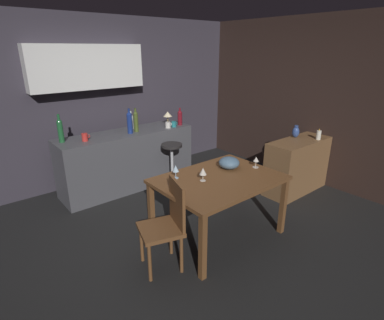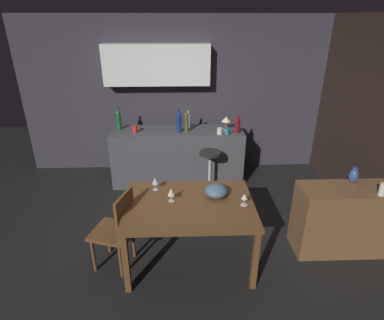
# 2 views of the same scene
# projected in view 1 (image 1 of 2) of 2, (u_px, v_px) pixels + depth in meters

# --- Properties ---
(ground_plane) EXTENTS (9.00, 9.00, 0.00)m
(ground_plane) POSITION_uv_depth(u_px,v_px,m) (186.00, 224.00, 3.91)
(ground_plane) COLOR black
(wall_kitchen_back) EXTENTS (5.20, 0.33, 2.60)m
(wall_kitchen_back) POSITION_uv_depth(u_px,v_px,m) (102.00, 95.00, 4.89)
(wall_kitchen_back) COLOR #38333D
(wall_kitchen_back) RESTS_ON ground_plane
(wall_side_right) EXTENTS (0.10, 4.40, 2.60)m
(wall_side_right) POSITION_uv_depth(u_px,v_px,m) (292.00, 99.00, 5.19)
(wall_side_right) COLOR #33231E
(wall_side_right) RESTS_ON ground_plane
(dining_table) EXTENTS (1.37, 1.00, 0.74)m
(dining_table) POSITION_uv_depth(u_px,v_px,m) (219.00, 184.00, 3.46)
(dining_table) COLOR brown
(dining_table) RESTS_ON ground_plane
(kitchen_counter) EXTENTS (2.10, 0.60, 0.90)m
(kitchen_counter) POSITION_uv_depth(u_px,v_px,m) (128.00, 160.00, 4.84)
(kitchen_counter) COLOR #4C4C51
(kitchen_counter) RESTS_ON ground_plane
(sideboard_cabinet) EXTENTS (1.10, 0.44, 0.82)m
(sideboard_cabinet) POSITION_uv_depth(u_px,v_px,m) (297.00, 166.00, 4.70)
(sideboard_cabinet) COLOR brown
(sideboard_cabinet) RESTS_ON ground_plane
(chair_near_window) EXTENTS (0.50, 0.50, 0.92)m
(chair_near_window) POSITION_uv_depth(u_px,v_px,m) (167.00, 223.00, 3.01)
(chair_near_window) COLOR brown
(chair_near_window) RESTS_ON ground_plane
(bar_stool) EXTENTS (0.34, 0.34, 0.74)m
(bar_stool) POSITION_uv_depth(u_px,v_px,m) (172.00, 165.00, 4.77)
(bar_stool) COLOR #262323
(bar_stool) RESTS_ON ground_plane
(wine_glass_left) EXTENTS (0.07, 0.07, 0.13)m
(wine_glass_left) POSITION_uv_depth(u_px,v_px,m) (256.00, 160.00, 3.71)
(wine_glass_left) COLOR silver
(wine_glass_left) RESTS_ON dining_table
(wine_glass_right) EXTENTS (0.08, 0.08, 0.15)m
(wine_glass_right) POSITION_uv_depth(u_px,v_px,m) (203.00, 172.00, 3.33)
(wine_glass_right) COLOR silver
(wine_glass_right) RESTS_ON dining_table
(wine_glass_center) EXTENTS (0.07, 0.07, 0.15)m
(wine_glass_center) POSITION_uv_depth(u_px,v_px,m) (176.00, 169.00, 3.39)
(wine_glass_center) COLOR silver
(wine_glass_center) RESTS_ON dining_table
(fruit_bowl) EXTENTS (0.25, 0.25, 0.14)m
(fruit_bowl) POSITION_uv_depth(u_px,v_px,m) (229.00, 163.00, 3.69)
(fruit_bowl) COLOR slate
(fruit_bowl) RESTS_ON dining_table
(wine_bottle_olive) EXTENTS (0.07, 0.07, 0.36)m
(wine_bottle_olive) POSITION_uv_depth(u_px,v_px,m) (136.00, 121.00, 4.66)
(wine_bottle_olive) COLOR #475623
(wine_bottle_olive) RESTS_ON kitchen_counter
(wine_bottle_ruby) EXTENTS (0.08, 0.08, 0.29)m
(wine_bottle_ruby) POSITION_uv_depth(u_px,v_px,m) (180.00, 117.00, 5.08)
(wine_bottle_ruby) COLOR maroon
(wine_bottle_ruby) RESTS_ON kitchen_counter
(wine_bottle_green) EXTENTS (0.07, 0.07, 0.39)m
(wine_bottle_green) POSITION_uv_depth(u_px,v_px,m) (60.00, 130.00, 4.13)
(wine_bottle_green) COLOR #1E592D
(wine_bottle_green) RESTS_ON kitchen_counter
(wine_bottle_clear) EXTENTS (0.07, 0.07, 0.28)m
(wine_bottle_clear) POSITION_uv_depth(u_px,v_px,m) (131.00, 121.00, 4.85)
(wine_bottle_clear) COLOR silver
(wine_bottle_clear) RESTS_ON kitchen_counter
(wine_bottle_cobalt) EXTENTS (0.08, 0.08, 0.37)m
(wine_bottle_cobalt) POSITION_uv_depth(u_px,v_px,m) (130.00, 122.00, 4.57)
(wine_bottle_cobalt) COLOR navy
(wine_bottle_cobalt) RESTS_ON kitchen_counter
(cup_teal) EXTENTS (0.11, 0.08, 0.09)m
(cup_teal) POSITION_uv_depth(u_px,v_px,m) (174.00, 124.00, 4.98)
(cup_teal) COLOR teal
(cup_teal) RESTS_ON kitchen_counter
(cup_red) EXTENTS (0.11, 0.08, 0.11)m
(cup_red) POSITION_uv_depth(u_px,v_px,m) (85.00, 137.00, 4.22)
(cup_red) COLOR red
(cup_red) RESTS_ON kitchen_counter
(cup_white) EXTENTS (0.12, 0.08, 0.10)m
(cup_white) POSITION_uv_depth(u_px,v_px,m) (168.00, 125.00, 4.92)
(cup_white) COLOR white
(cup_white) RESTS_ON kitchen_counter
(counter_lamp) EXTENTS (0.15, 0.15, 0.22)m
(counter_lamp) POSITION_uv_depth(u_px,v_px,m) (168.00, 115.00, 5.07)
(counter_lamp) COLOR #A58447
(counter_lamp) RESTS_ON kitchen_counter
(pillar_candle_tall) EXTENTS (0.07, 0.07, 0.16)m
(pillar_candle_tall) POSITION_uv_depth(u_px,v_px,m) (319.00, 135.00, 4.57)
(pillar_candle_tall) COLOR white
(pillar_candle_tall) RESTS_ON sideboard_cabinet
(vase_ceramic_blue) EXTENTS (0.11, 0.11, 0.19)m
(vase_ceramic_blue) POSITION_uv_depth(u_px,v_px,m) (296.00, 132.00, 4.67)
(vase_ceramic_blue) COLOR #334C8C
(vase_ceramic_blue) RESTS_ON sideboard_cabinet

